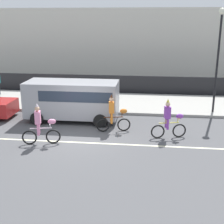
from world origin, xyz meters
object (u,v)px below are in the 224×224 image
(parade_cyclist_pink, at_px, (41,126))
(street_lamp_post, at_px, (219,46))
(parade_cyclist_purple, at_px, (169,121))
(parked_van_grey, at_px, (73,98))
(parade_cyclist_orange, at_px, (114,115))

(parade_cyclist_pink, distance_m, street_lamp_post, 10.69)
(parade_cyclist_purple, distance_m, parked_van_grey, 5.53)
(parade_cyclist_purple, xyz_separation_m, parked_van_grey, (-5.09, 2.11, 0.44))
(parade_cyclist_orange, height_order, parade_cyclist_purple, same)
(street_lamp_post, bearing_deg, parade_cyclist_pink, -146.49)
(parade_cyclist_pink, height_order, street_lamp_post, street_lamp_post)
(parade_cyclist_purple, height_order, street_lamp_post, street_lamp_post)
(parade_cyclist_orange, height_order, street_lamp_post, street_lamp_post)
(parade_cyclist_pink, relative_size, parade_cyclist_orange, 1.00)
(parade_cyclist_purple, bearing_deg, parade_cyclist_pink, -165.68)
(parade_cyclist_orange, height_order, parked_van_grey, parked_van_grey)
(parade_cyclist_pink, distance_m, parade_cyclist_purple, 5.90)
(street_lamp_post, bearing_deg, parked_van_grey, -165.29)
(parked_van_grey, relative_size, street_lamp_post, 0.85)
(parade_cyclist_pink, xyz_separation_m, street_lamp_post, (8.51, 5.64, 3.15))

